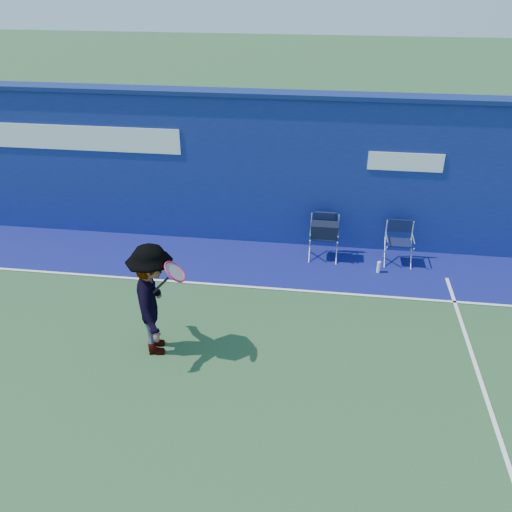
# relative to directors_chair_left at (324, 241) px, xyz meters

# --- Properties ---
(ground) EXTENTS (80.00, 80.00, 0.00)m
(ground) POSITION_rel_directors_chair_left_xyz_m (-2.17, -4.50, -0.38)
(ground) COLOR #294E2B
(ground) RESTS_ON ground
(stadium_wall) EXTENTS (24.00, 0.50, 3.08)m
(stadium_wall) POSITION_rel_directors_chair_left_xyz_m (-2.17, 0.70, 1.17)
(stadium_wall) COLOR navy
(stadium_wall) RESTS_ON ground
(out_of_bounds_strip) EXTENTS (24.00, 1.80, 0.01)m
(out_of_bounds_strip) POSITION_rel_directors_chair_left_xyz_m (-2.17, -0.40, -0.38)
(out_of_bounds_strip) COLOR navy
(out_of_bounds_strip) RESTS_ON ground
(court_lines) EXTENTS (24.00, 12.00, 0.01)m
(court_lines) POSITION_rel_directors_chair_left_xyz_m (-2.17, -3.90, -0.37)
(court_lines) COLOR white
(court_lines) RESTS_ON out_of_bounds_strip
(directors_chair_left) EXTENTS (0.53, 0.49, 0.90)m
(directors_chair_left) POSITION_rel_directors_chair_left_xyz_m (0.00, 0.00, 0.00)
(directors_chair_left) COLOR silver
(directors_chair_left) RESTS_ON ground
(directors_chair_right) EXTENTS (0.50, 0.45, 0.84)m
(directors_chair_right) POSITION_rel_directors_chair_left_xyz_m (1.45, -0.01, -0.12)
(directors_chair_right) COLOR silver
(directors_chair_right) RESTS_ON ground
(water_bottle) EXTENTS (0.07, 0.07, 0.23)m
(water_bottle) POSITION_rel_directors_chair_left_xyz_m (1.07, -0.44, -0.27)
(water_bottle) COLOR white
(water_bottle) RESTS_ON ground
(tennis_player) EXTENTS (1.03, 1.29, 1.78)m
(tennis_player) POSITION_rel_directors_chair_left_xyz_m (-2.42, -3.23, 0.51)
(tennis_player) COLOR #EA4738
(tennis_player) RESTS_ON ground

